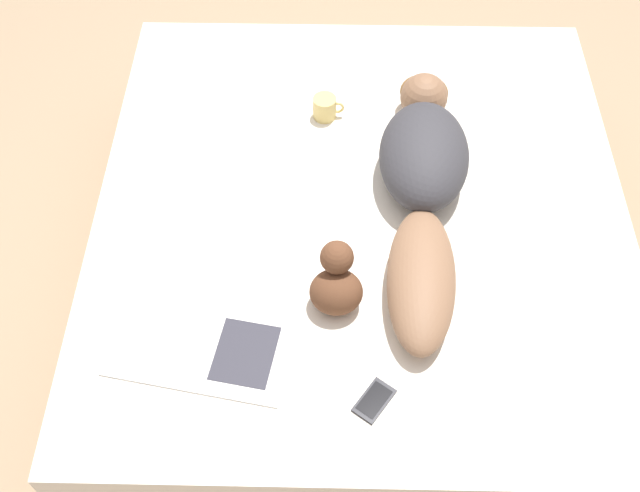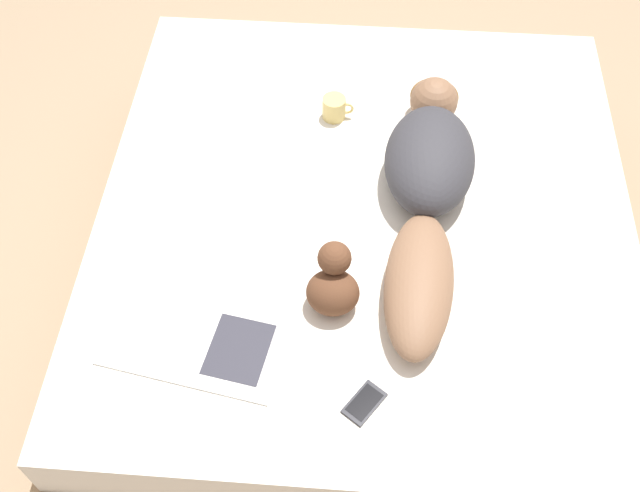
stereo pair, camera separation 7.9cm
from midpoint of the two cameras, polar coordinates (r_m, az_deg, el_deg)
The scene contains 7 objects.
ground_plane at distance 3.10m, azimuth 1.99°, elevation -3.70°, with size 12.00×12.00×0.00m, color #9E8466.
bed at distance 2.86m, azimuth 2.16°, elevation -0.61°, with size 1.92×2.05×0.58m.
person at distance 2.59m, azimuth 7.00°, elevation 5.12°, with size 0.35×1.21×0.23m.
open_magazine at distance 2.34m, azimuth -9.83°, elevation -7.55°, with size 0.59×0.40×0.01m.
coffee_mug at distance 2.89m, azimuth -0.41°, elevation 10.52°, with size 0.12×0.09×0.09m.
cell_phone at distance 2.23m, azimuth 3.11°, elevation -11.70°, with size 0.14×0.15×0.01m.
plush_toy at distance 2.31m, azimuth 0.28°, elevation -2.90°, with size 0.17×0.19×0.23m.
Camera 1 is at (-0.12, -1.66, 2.61)m, focal length 42.00 mm.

